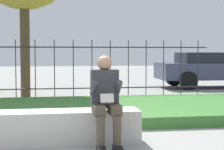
# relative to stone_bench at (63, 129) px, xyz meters

# --- Properties ---
(ground_plane) EXTENTS (60.00, 60.00, 0.00)m
(ground_plane) POSITION_rel_stone_bench_xyz_m (0.16, 0.00, -0.21)
(ground_plane) COLOR gray
(stone_bench) EXTENTS (2.21, 0.51, 0.48)m
(stone_bench) POSITION_rel_stone_bench_xyz_m (0.00, 0.00, 0.00)
(stone_bench) COLOR beige
(stone_bench) RESTS_ON ground_plane
(person_seated_reader) EXTENTS (0.42, 0.73, 1.27)m
(person_seated_reader) POSITION_rel_stone_bench_xyz_m (0.58, -0.29, 0.49)
(person_seated_reader) COLOR black
(person_seated_reader) RESTS_ON ground_plane
(grass_berm) EXTENTS (10.15, 3.31, 0.21)m
(grass_berm) POSITION_rel_stone_bench_xyz_m (0.16, 2.35, -0.11)
(grass_berm) COLOR #3D7533
(grass_berm) RESTS_ON ground_plane
(iron_fence) EXTENTS (8.15, 0.03, 1.65)m
(iron_fence) POSITION_rel_stone_bench_xyz_m (0.16, 4.80, 0.65)
(iron_fence) COLOR #232326
(iron_fence) RESTS_ON ground_plane
(car_parked_right) EXTENTS (4.31, 1.95, 1.31)m
(car_parked_right) POSITION_rel_stone_bench_xyz_m (5.81, 7.76, 0.50)
(car_parked_right) COLOR #383D56
(car_parked_right) RESTS_ON ground_plane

